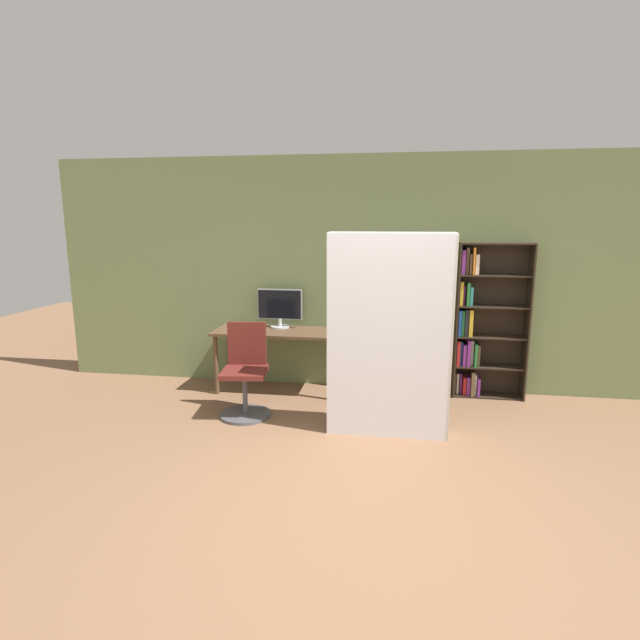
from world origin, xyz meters
The scene contains 7 objects.
ground_plane centered at (0.00, 0.00, 0.00)m, with size 16.00×16.00×0.00m, color brown.
wall_back centered at (0.00, 2.78, 1.35)m, with size 8.00×0.06×2.70m.
desk centered at (-1.23, 2.46, 0.63)m, with size 1.46×0.58×0.72m.
monitor centered at (-1.23, 2.62, 0.97)m, with size 0.53×0.22×0.46m.
office_chair centered at (-1.38, 1.68, 0.39)m, with size 0.52×0.52×0.94m.
bookshelf centered at (1.08, 2.65, 0.82)m, with size 0.78×0.26×1.73m.
mattress_near centered at (0.07, 1.43, 0.93)m, with size 1.11×0.28×1.87m.
Camera 1 is at (0.12, -3.02, 1.96)m, focal length 28.00 mm.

